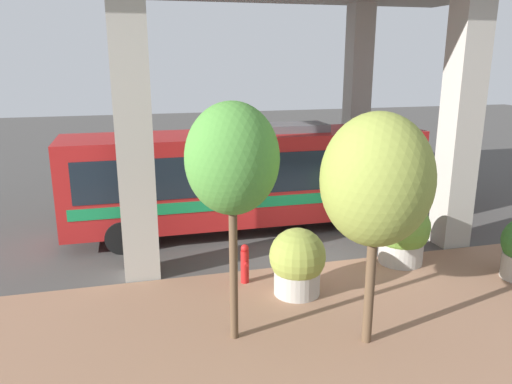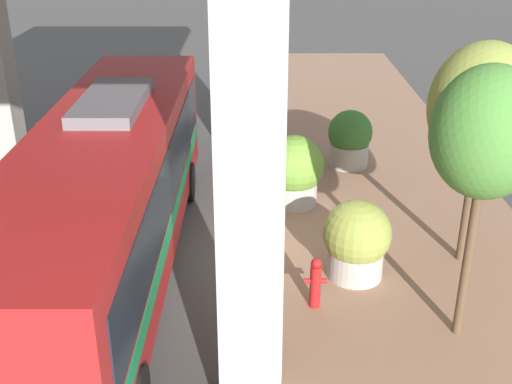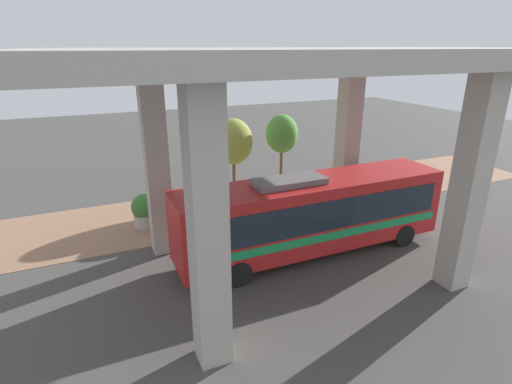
% 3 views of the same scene
% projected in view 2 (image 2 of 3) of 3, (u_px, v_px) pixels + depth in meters
% --- Properties ---
extents(ground_plane, '(80.00, 80.00, 0.00)m').
position_uv_depth(ground_plane, '(275.00, 251.00, 14.21)').
color(ground_plane, '#474442').
rests_on(ground_plane, ground).
extents(sidewalk_strip, '(6.00, 40.00, 0.02)m').
position_uv_depth(sidewalk_strip, '(410.00, 251.00, 14.20)').
color(sidewalk_strip, '#936B51').
rests_on(sidewalk_strip, ground).
extents(bus, '(2.55, 11.67, 3.53)m').
position_uv_depth(bus, '(107.00, 193.00, 12.42)').
color(bus, '#B21E1E').
rests_on(bus, ground).
extents(fire_hydrant, '(0.44, 0.21, 1.06)m').
position_uv_depth(fire_hydrant, '(315.00, 283.00, 12.04)').
color(fire_hydrant, '#B21919').
rests_on(fire_hydrant, ground).
extents(planter_front, '(1.27, 1.27, 1.67)m').
position_uv_depth(planter_front, '(350.00, 139.00, 18.41)').
color(planter_front, '#ADA89E').
rests_on(planter_front, ground).
extents(planter_middle, '(1.38, 1.38, 1.68)m').
position_uv_depth(planter_middle, '(357.00, 240.00, 12.92)').
color(planter_middle, '#ADA89E').
rests_on(planter_middle, ground).
extents(planter_back, '(1.52, 1.52, 1.82)m').
position_uv_depth(planter_back, '(293.00, 171.00, 16.04)').
color(planter_back, '#ADA89E').
rests_on(planter_back, ground).
extents(street_tree_near, '(2.14, 2.14, 4.70)m').
position_uv_depth(street_tree_near, '(483.00, 108.00, 12.47)').
color(street_tree_near, brown).
rests_on(street_tree_near, ground).
extents(street_tree_far, '(1.80, 1.80, 4.88)m').
position_uv_depth(street_tree_far, '(488.00, 134.00, 9.96)').
color(street_tree_far, brown).
rests_on(street_tree_far, ground).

